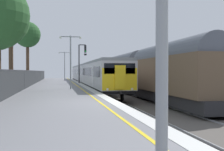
{
  "coord_description": "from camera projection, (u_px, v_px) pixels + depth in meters",
  "views": [
    {
      "loc": [
        -2.48,
        -14.38,
        1.6
      ],
      "look_at": [
        1.56,
        6.39,
        1.29
      ],
      "focal_mm": 44.75,
      "sensor_mm": 36.0,
      "label": 1
    }
  ],
  "objects": [
    {
      "name": "background_tree_centre",
      "position": [
        11.0,
        24.0,
        27.73
      ],
      "size": [
        3.64,
        3.64,
        8.24
      ],
      "color": "#473323",
      "rests_on": "ground"
    },
    {
      "name": "platform_lamp_mid",
      "position": [
        71.0,
        57.0,
        25.32
      ],
      "size": [
        2.0,
        0.2,
        4.85
      ],
      "color": "#93999E",
      "rests_on": "ground"
    },
    {
      "name": "signal_gantry",
      "position": [
        81.0,
        59.0,
        37.81
      ],
      "size": [
        1.1,
        0.24,
        5.27
      ],
      "color": "#47474C",
      "rests_on": "ground"
    },
    {
      "name": "freight_train_adjacent_track",
      "position": [
        125.0,
        71.0,
        36.34
      ],
      "size": [
        2.6,
        44.29,
        4.8
      ],
      "color": "#232326",
      "rests_on": "ground"
    },
    {
      "name": "ground",
      "position": [
        154.0,
        112.0,
        15.13
      ],
      "size": [
        17.4,
        110.0,
        1.21
      ],
      "color": "slate"
    },
    {
      "name": "commuter_train_at_platform",
      "position": [
        89.0,
        74.0,
        41.67
      ],
      "size": [
        2.83,
        42.71,
        3.81
      ],
      "color": "#B7B7BC",
      "rests_on": "ground"
    },
    {
      "name": "platform_lamp_far",
      "position": [
        65.0,
        63.0,
        47.54
      ],
      "size": [
        2.0,
        0.2,
        4.94
      ],
      "color": "#93999E",
      "rests_on": "ground"
    },
    {
      "name": "background_tree_left",
      "position": [
        28.0,
        36.0,
        39.03
      ],
      "size": [
        3.59,
        3.59,
        8.55
      ],
      "color": "#473323",
      "rests_on": "ground"
    }
  ]
}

